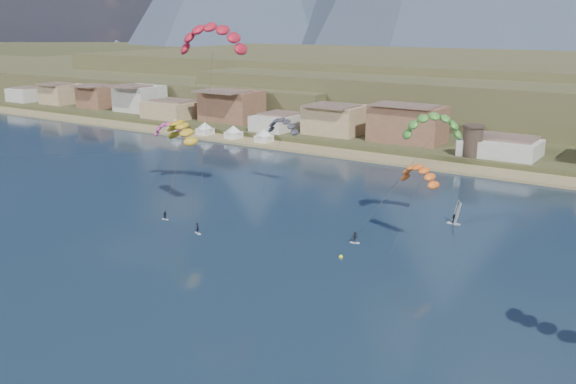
% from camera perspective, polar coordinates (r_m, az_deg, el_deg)
% --- Properties ---
extents(ground, '(2400.00, 2400.00, 0.00)m').
position_cam_1_polar(ground, '(86.23, -12.05, -11.15)').
color(ground, black).
rests_on(ground, ground).
extents(beach, '(2200.00, 12.00, 0.90)m').
position_cam_1_polar(beach, '(172.97, 13.67, 2.27)').
color(beach, tan).
rests_on(beach, ground).
extents(town, '(400.00, 24.00, 12.00)m').
position_cam_1_polar(town, '(202.12, 4.66, 6.72)').
color(town, silver).
rests_on(town, ground).
extents(watchtower, '(5.82, 5.82, 8.60)m').
position_cam_1_polar(watchtower, '(177.68, 16.20, 4.45)').
color(watchtower, '#47382D').
rests_on(watchtower, ground).
extents(beach_tents, '(43.40, 6.40, 5.00)m').
position_cam_1_polar(beach_tents, '(209.95, -6.25, 5.81)').
color(beach_tents, white).
rests_on(beach_tents, ground).
extents(kitesurfer_red, '(17.60, 22.62, 40.00)m').
position_cam_1_polar(kitesurfer_red, '(129.70, -6.79, 13.88)').
color(kitesurfer_red, silver).
rests_on(kitesurfer_red, ground).
extents(kitesurfer_yellow, '(11.22, 13.49, 19.76)m').
position_cam_1_polar(kitesurfer_yellow, '(131.30, -9.51, 5.69)').
color(kitesurfer_yellow, silver).
rests_on(kitesurfer_yellow, ground).
extents(kitesurfer_green, '(13.85, 20.83, 25.14)m').
position_cam_1_polar(kitesurfer_green, '(118.49, 12.81, 6.07)').
color(kitesurfer_green, silver).
rests_on(kitesurfer_green, ground).
extents(distant_kite_pink, '(8.59, 6.91, 16.25)m').
position_cam_1_polar(distant_kite_pink, '(152.52, -10.56, 5.74)').
color(distant_kite_pink, '#262626').
rests_on(distant_kite_pink, ground).
extents(distant_kite_dark, '(8.58, 5.92, 17.80)m').
position_cam_1_polar(distant_kite_dark, '(145.39, -0.47, 6.18)').
color(distant_kite_dark, '#262626').
rests_on(distant_kite_dark, ground).
extents(distant_kite_orange, '(8.64, 6.98, 15.77)m').
position_cam_1_polar(distant_kite_orange, '(110.63, 11.71, 1.83)').
color(distant_kite_orange, '#262626').
rests_on(distant_kite_orange, ground).
extents(windsurfer, '(2.56, 2.79, 4.50)m').
position_cam_1_polar(windsurfer, '(125.26, 14.72, -2.16)').
color(windsurfer, silver).
rests_on(windsurfer, ground).
extents(buoy, '(0.69, 0.69, 0.69)m').
position_cam_1_polar(buoy, '(105.27, 4.76, -5.81)').
color(buoy, '#F9FA1A').
rests_on(buoy, ground).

